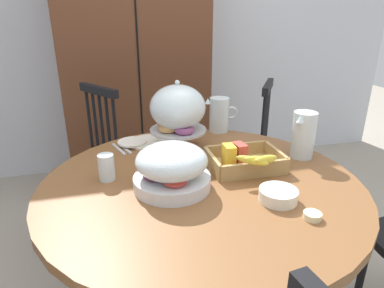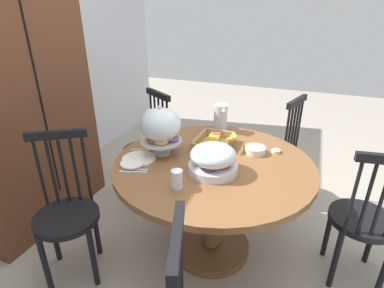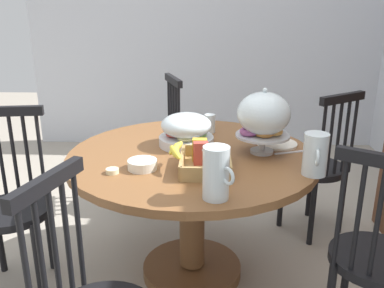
{
  "view_description": "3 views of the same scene",
  "coord_description": "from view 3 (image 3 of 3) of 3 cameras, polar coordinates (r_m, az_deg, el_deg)",
  "views": [
    {
      "loc": [
        -0.39,
        -1.21,
        1.37
      ],
      "look_at": [
        -0.06,
        0.1,
        0.84
      ],
      "focal_mm": 30.94,
      "sensor_mm": 36.0,
      "label": 1
    },
    {
      "loc": [
        -1.73,
        -0.56,
        1.67
      ],
      "look_at": [
        -0.06,
        0.1,
        0.84
      ],
      "focal_mm": 28.39,
      "sensor_mm": 36.0,
      "label": 2
    },
    {
      "loc": [
        2.0,
        0.02,
        1.5
      ],
      "look_at": [
        -0.06,
        -0.05,
        0.79
      ],
      "focal_mm": 39.44,
      "sensor_mm": 36.0,
      "label": 3
    }
  ],
  "objects": [
    {
      "name": "wall_left",
      "position": [
        4.45,
        6.61,
        16.23
      ],
      "size": [
        0.06,
        4.32,
        2.6
      ],
      "primitive_type": "cube",
      "color": "silver",
      "rests_on": "ground_plane"
    },
    {
      "name": "dining_table",
      "position": [
        2.27,
        0.0,
        -5.82
      ],
      "size": [
        1.3,
        1.3,
        0.74
      ],
      "color": "brown",
      "rests_on": "ground_plane"
    },
    {
      "name": "windsor_chair_host_seat",
      "position": [
        3.17,
        -4.78,
        -0.44
      ],
      "size": [
        0.43,
        0.43,
        0.97
      ],
      "color": "black",
      "rests_on": "ground_plane"
    },
    {
      "name": "dinner_fork",
      "position": [
        2.52,
        9.67,
        1.18
      ],
      "size": [
        0.07,
        0.17,
        0.01
      ],
      "primitive_type": "cube",
      "rotation": [
        0.0,
        0.0,
        8.17
      ],
      "color": "silver",
      "rests_on": "dining_table"
    },
    {
      "name": "butter_dish",
      "position": [
        1.98,
        -10.72,
        -3.6
      ],
      "size": [
        0.06,
        0.06,
        0.02
      ],
      "primitive_type": "cylinder",
      "color": "beige",
      "rests_on": "dining_table"
    },
    {
      "name": "soup_spoon",
      "position": [
        2.26,
        13.01,
        -1.13
      ],
      "size": [
        0.07,
        0.17,
        0.01
      ],
      "primitive_type": "cube",
      "rotation": [
        0.0,
        0.0,
        8.17
      ],
      "color": "silver",
      "rests_on": "dining_table"
    },
    {
      "name": "windsor_chair_far_side",
      "position": [
        2.87,
        16.56,
        -3.25
      ],
      "size": [
        0.46,
        0.46,
        0.97
      ],
      "color": "black",
      "rests_on": "ground_plane"
    },
    {
      "name": "fruit_platter_covered",
      "position": [
        2.29,
        -0.78,
        1.87
      ],
      "size": [
        0.3,
        0.3,
        0.18
      ],
      "color": "silver",
      "rests_on": "dining_table"
    },
    {
      "name": "drinking_glass",
      "position": [
        2.53,
        2.42,
        2.79
      ],
      "size": [
        0.06,
        0.06,
        0.11
      ],
      "primitive_type": "cylinder",
      "color": "silver",
      "rests_on": "dining_table"
    },
    {
      "name": "windsor_chair_facing_door",
      "position": [
        2.0,
        23.58,
        -14.39
      ],
      "size": [
        0.46,
        0.46,
        0.97
      ],
      "color": "black",
      "rests_on": "ground_plane"
    },
    {
      "name": "china_plate_large",
      "position": [
        2.37,
        11.42,
        0.05
      ],
      "size": [
        0.22,
        0.22,
        0.01
      ],
      "primitive_type": "cylinder",
      "color": "white",
      "rests_on": "dining_table"
    },
    {
      "name": "windsor_chair_near_window",
      "position": [
        2.44,
        -23.05,
        -8.08
      ],
      "size": [
        0.4,
        0.4,
        0.97
      ],
      "color": "black",
      "rests_on": "ground_plane"
    },
    {
      "name": "cereal_basket",
      "position": [
        1.99,
        1.13,
        -2.14
      ],
      "size": [
        0.32,
        0.3,
        0.12
      ],
      "color": "tan",
      "rests_on": "dining_table"
    },
    {
      "name": "pastry_stand_with_dome",
      "position": [
        2.18,
        9.66,
        3.69
      ],
      "size": [
        0.28,
        0.28,
        0.34
      ],
      "color": "silver",
      "rests_on": "dining_table"
    },
    {
      "name": "orange_juice_pitcher",
      "position": [
        1.98,
        16.32,
        -1.59
      ],
      "size": [
        0.19,
        0.11,
        0.2
      ],
      "color": "silver",
      "rests_on": "dining_table"
    },
    {
      "name": "ground_plane",
      "position": [
        2.5,
        1.12,
        -17.91
      ],
      "size": [
        10.0,
        10.0,
        0.0
      ],
      "primitive_type": "plane",
      "color": "#A89E8E"
    },
    {
      "name": "china_plate_small",
      "position": [
        2.45,
        11.03,
        0.97
      ],
      "size": [
        0.15,
        0.15,
        0.01
      ],
      "primitive_type": "cylinder",
      "color": "white",
      "rests_on": "china_plate_large"
    },
    {
      "name": "milk_pitcher",
      "position": [
        1.68,
        3.27,
        -4.25
      ],
      "size": [
        0.16,
        0.14,
        0.22
      ],
      "color": "silver",
      "rests_on": "dining_table"
    },
    {
      "name": "table_knife",
      "position": [
        2.49,
        9.97,
        0.98
      ],
      "size": [
        0.07,
        0.17,
        0.01
      ],
      "primitive_type": "cube",
      "rotation": [
        0.0,
        0.0,
        8.17
      ],
      "color": "silver",
      "rests_on": "dining_table"
    },
    {
      "name": "cereal_bowl",
      "position": [
        2.0,
        -6.72,
        -2.77
      ],
      "size": [
        0.14,
        0.14,
        0.04
      ],
      "primitive_type": "cylinder",
      "color": "white",
      "rests_on": "dining_table"
    }
  ]
}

